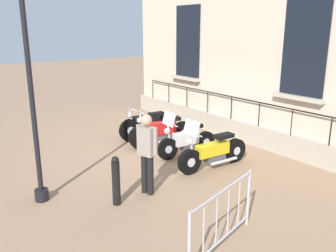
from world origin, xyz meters
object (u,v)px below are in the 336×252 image
lamppost (30,78)px  bollard (116,181)px  pedestrian_standing (147,149)px  motorcycle_white (186,141)px  motorcycle_red (162,132)px  motorcycle_black (148,125)px  crowd_barrier (222,217)px  motorcycle_yellow (213,152)px

lamppost → bollard: 2.56m
lamppost → bollard: lamppost is taller
bollard → pedestrian_standing: pedestrian_standing is taller
bollard → pedestrian_standing: size_ratio=0.59×
motorcycle_white → pedestrian_standing: 2.59m
bollard → motorcycle_red: bearing=-139.7°
motorcycle_black → bollard: 4.47m
crowd_barrier → motorcycle_red: bearing=-115.0°
pedestrian_standing → motorcycle_black: bearing=-123.5°
motorcycle_red → bollard: size_ratio=1.96×
motorcycle_red → bollard: motorcycle_red is taller
motorcycle_white → motorcycle_red: bearing=-86.0°
lamppost → crowd_barrier: 4.33m
motorcycle_red → motorcycle_yellow: bearing=91.4°
motorcycle_black → crowd_barrier: size_ratio=1.07×
lamppost → pedestrian_standing: bearing=152.1°
bollard → crowd_barrier: bearing=105.4°
motorcycle_yellow → lamppost: lamppost is taller
motorcycle_white → bollard: motorcycle_white is taller
bollard → pedestrian_standing: bearing=-176.4°
motorcycle_red → motorcycle_yellow: size_ratio=0.94×
motorcycle_red → motorcycle_yellow: 2.14m
motorcycle_white → pedestrian_standing: pedestrian_standing is taller
motorcycle_yellow → bollard: bearing=5.5°
bollard → motorcycle_yellow: bearing=-174.5°
crowd_barrier → pedestrian_standing: size_ratio=1.05×
motorcycle_red → motorcycle_white: 1.05m
motorcycle_black → motorcycle_red: bearing=83.3°
crowd_barrier → pedestrian_standing: 2.42m
motorcycle_black → motorcycle_white: motorcycle_white is taller
motorcycle_black → motorcycle_yellow: size_ratio=0.92×
motorcycle_black → lamppost: bearing=28.8°
motorcycle_red → pedestrian_standing: pedestrian_standing is taller
motorcycle_yellow → pedestrian_standing: pedestrian_standing is taller
motorcycle_black → pedestrian_standing: bearing=56.5°
motorcycle_yellow → bollard: motorcycle_yellow is taller
crowd_barrier → motorcycle_white: bearing=-121.7°
motorcycle_red → crowd_barrier: motorcycle_red is taller
motorcycle_black → motorcycle_red: size_ratio=0.98×
pedestrian_standing → bollard: bearing=3.6°
motorcycle_yellow → lamppost: bearing=-11.1°
motorcycle_red → crowd_barrier: 5.24m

